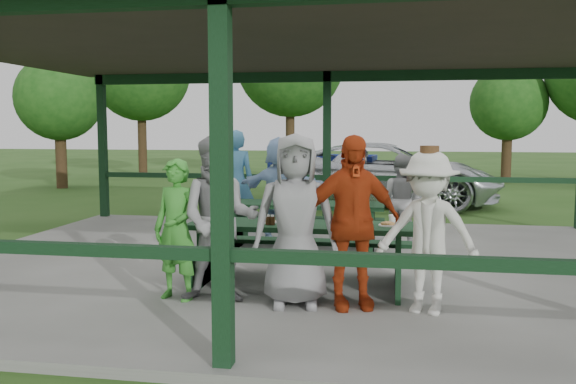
% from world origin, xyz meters
% --- Properties ---
extents(ground, '(90.00, 90.00, 0.00)m').
position_xyz_m(ground, '(0.00, 0.00, 0.00)').
color(ground, '#264B17').
rests_on(ground, ground).
extents(concrete_slab, '(10.00, 8.00, 0.10)m').
position_xyz_m(concrete_slab, '(0.00, 0.00, 0.05)').
color(concrete_slab, slate).
rests_on(concrete_slab, ground).
extents(pavilion_structure, '(10.60, 8.60, 3.24)m').
position_xyz_m(pavilion_structure, '(0.00, 0.00, 3.17)').
color(pavilion_structure, black).
rests_on(pavilion_structure, concrete_slab).
extents(picnic_table_near, '(2.68, 1.39, 0.75)m').
position_xyz_m(picnic_table_near, '(0.23, -1.20, 0.58)').
color(picnic_table_near, black).
rests_on(picnic_table_near, concrete_slab).
extents(picnic_table_far, '(2.48, 1.39, 0.75)m').
position_xyz_m(picnic_table_far, '(-0.05, 0.80, 0.57)').
color(picnic_table_far, black).
rests_on(picnic_table_far, concrete_slab).
extents(table_setting, '(2.33, 0.45, 0.10)m').
position_xyz_m(table_setting, '(0.24, -1.18, 0.88)').
color(table_setting, white).
rests_on(table_setting, picnic_table_near).
extents(contestant_green, '(0.64, 0.51, 1.56)m').
position_xyz_m(contestant_green, '(-1.02, -2.04, 0.88)').
color(contestant_green, '#37902C').
rests_on(contestant_green, concrete_slab).
extents(contestant_grey_left, '(0.96, 0.80, 1.80)m').
position_xyz_m(contestant_grey_left, '(-0.53, -2.04, 1.00)').
color(contestant_grey_left, gray).
rests_on(contestant_grey_left, concrete_slab).
extents(contestant_grey_mid, '(0.97, 0.71, 1.83)m').
position_xyz_m(contestant_grey_mid, '(0.30, -2.06, 1.02)').
color(contestant_grey_mid, gray).
rests_on(contestant_grey_mid, concrete_slab).
extents(contestant_red, '(1.15, 0.74, 1.82)m').
position_xyz_m(contestant_red, '(0.88, -2.04, 1.01)').
color(contestant_red, '#A73210').
rests_on(contestant_red, concrete_slab).
extents(contestant_white_fedora, '(1.21, 0.92, 1.71)m').
position_xyz_m(contestant_white_fedora, '(1.66, -2.09, 0.93)').
color(contestant_white_fedora, silver).
rests_on(contestant_white_fedora, concrete_slab).
extents(spectator_lblue, '(1.69, 0.89, 1.74)m').
position_xyz_m(spectator_lblue, '(-0.56, 1.70, 0.97)').
color(spectator_lblue, '#8EB1DC').
rests_on(spectator_lblue, concrete_slab).
extents(spectator_blue, '(0.77, 0.60, 1.86)m').
position_xyz_m(spectator_blue, '(-1.50, 2.29, 1.03)').
color(spectator_blue, teal).
rests_on(spectator_blue, concrete_slab).
extents(spectator_grey, '(0.87, 0.79, 1.47)m').
position_xyz_m(spectator_grey, '(1.44, 1.60, 0.83)').
color(spectator_grey, gray).
rests_on(spectator_grey, concrete_slab).
extents(pickup_truck, '(5.96, 3.04, 1.61)m').
position_xyz_m(pickup_truck, '(1.13, 7.49, 0.81)').
color(pickup_truck, silver).
rests_on(pickup_truck, ground).
extents(farm_trailer, '(3.85, 1.85, 1.34)m').
position_xyz_m(farm_trailer, '(-0.59, 8.45, 0.66)').
color(farm_trailer, navy).
rests_on(farm_trailer, ground).
extents(tree_far_left, '(4.04, 4.04, 6.32)m').
position_xyz_m(tree_far_left, '(-8.94, 15.55, 4.28)').
color(tree_far_left, '#302113').
rests_on(tree_far_left, ground).
extents(tree_left, '(4.30, 4.30, 6.73)m').
position_xyz_m(tree_left, '(-2.81, 16.00, 4.56)').
color(tree_left, '#302113').
rests_on(tree_left, ground).
extents(tree_mid, '(2.73, 2.73, 4.27)m').
position_xyz_m(tree_mid, '(5.39, 14.90, 2.88)').
color(tree_mid, '#302113').
rests_on(tree_mid, ground).
extents(tree_edge_left, '(2.81, 2.81, 4.39)m').
position_xyz_m(tree_edge_left, '(-9.53, 10.24, 2.96)').
color(tree_edge_left, '#302113').
rests_on(tree_edge_left, ground).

